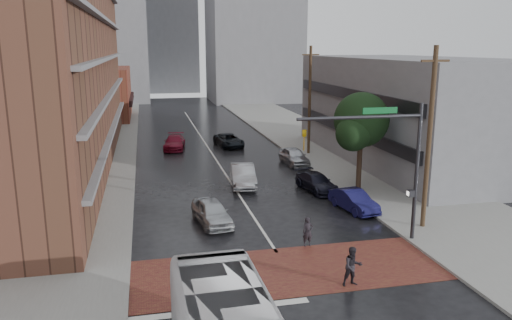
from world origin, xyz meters
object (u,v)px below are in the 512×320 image
car_travel_b (243,175)px  car_travel_c (174,142)px  pedestrian_a (308,232)px  car_parked_far (294,156)px  car_travel_a (212,212)px  suv_travel (229,140)px  car_parked_mid (316,182)px  car_parked_near (354,201)px  pedestrian_b (353,267)px

car_travel_b → car_travel_c: bearing=111.8°
pedestrian_a → car_parked_far: size_ratio=0.36×
car_travel_a → suv_travel: (4.70, 22.08, -0.05)m
car_travel_c → car_parked_far: size_ratio=1.11×
car_parked_mid → car_parked_near: bearing=-88.8°
car_travel_b → car_parked_mid: size_ratio=1.12×
car_travel_c → pedestrian_b: bearing=-71.8°
pedestrian_b → suv_travel: bearing=88.6°
pedestrian_a → car_parked_mid: (3.75, 9.36, -0.15)m
pedestrian_b → car_parked_far: size_ratio=0.41×
car_travel_c → suv_travel: 5.46m
car_travel_b → car_parked_far: bearing=51.6°
pedestrian_a → car_parked_far: (4.56, 17.40, -0.04)m
suv_travel → car_parked_near: (4.17, -21.61, -0.01)m
pedestrian_a → car_parked_near: 6.58m
car_travel_a → pedestrian_a: bearing=-53.6°
pedestrian_a → car_travel_c: size_ratio=0.33×
car_travel_a → car_parked_near: size_ratio=1.05×
suv_travel → pedestrian_b: bearing=-98.7°
car_travel_a → car_parked_near: car_travel_a is taller
car_travel_c → car_parked_far: car_parked_far is taller
car_parked_near → car_parked_far: car_parked_far is taller
car_travel_c → car_parked_mid: bearing=-54.5°
pedestrian_b → suv_travel: pedestrian_b is taller
car_travel_a → car_parked_mid: 9.53m
suv_travel → car_parked_mid: size_ratio=1.10×
pedestrian_b → car_parked_near: bearing=64.7°
pedestrian_b → car_parked_near: size_ratio=0.44×
car_travel_a → car_parked_near: (8.87, 0.47, -0.06)m
pedestrian_b → car_parked_mid: (3.25, 13.86, -0.25)m
pedestrian_a → suv_travel: pedestrian_a is taller
car_travel_a → car_travel_b: size_ratio=0.86×
car_parked_mid → pedestrian_a: bearing=-120.6°
car_parked_far → pedestrian_a: bearing=-108.4°
suv_travel → car_parked_mid: suv_travel is taller
car_travel_a → car_parked_mid: size_ratio=0.97×
suv_travel → car_parked_far: car_parked_far is taller
car_travel_a → car_travel_c: bearing=83.1°
car_travel_b → suv_travel: (1.43, 14.62, -0.14)m
pedestrian_b → car_parked_mid: 14.24m
pedestrian_a → car_travel_a: bearing=130.9°
car_travel_c → car_parked_near: (9.62, -21.50, -0.04)m
car_travel_c → car_parked_mid: (8.81, -16.89, -0.07)m
car_travel_b → car_parked_far: size_ratio=1.13×
pedestrian_b → car_travel_b: (-1.54, 16.24, -0.08)m
pedestrian_b → car_travel_b: size_ratio=0.36×
car_travel_a → car_parked_far: car_parked_far is taller
pedestrian_b → car_travel_b: 16.31m
pedestrian_b → car_travel_a: pedestrian_b is taller
car_travel_b → car_parked_mid: bearing=-20.1°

